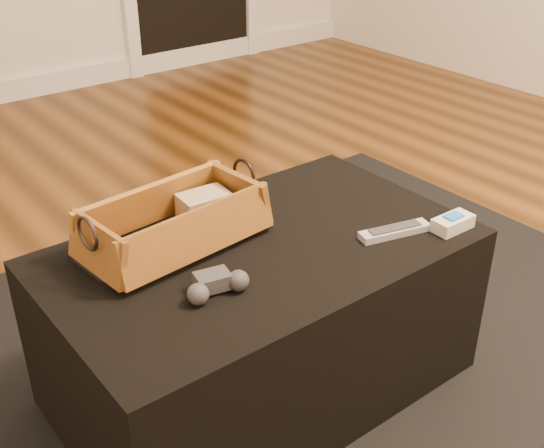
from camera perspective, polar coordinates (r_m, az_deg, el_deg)
floor at (r=1.96m, az=4.51°, el=-10.96°), size 5.00×5.50×0.01m
area_rug at (r=1.82m, az=0.09°, el=-14.06°), size 2.60×2.00×0.01m
ottoman at (r=1.71m, az=-0.95°, el=-7.87°), size 1.00×0.60×0.42m
tv_remote at (r=1.58m, az=-8.40°, el=-1.33°), size 0.24×0.10×0.02m
cloth_bundle at (r=1.68m, az=-5.68°, el=1.52°), size 0.13×0.09×0.07m
wicker_basket at (r=1.59m, az=-8.18°, el=-0.09°), size 0.46×0.27×0.15m
game_controller at (r=1.42m, az=-4.69°, el=-5.09°), size 0.14×0.09×0.05m
silver_remote at (r=1.66m, az=10.23°, el=-0.57°), size 0.19×0.09×0.02m
cream_gadget at (r=1.71m, az=14.88°, el=0.09°), size 0.11×0.05×0.04m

